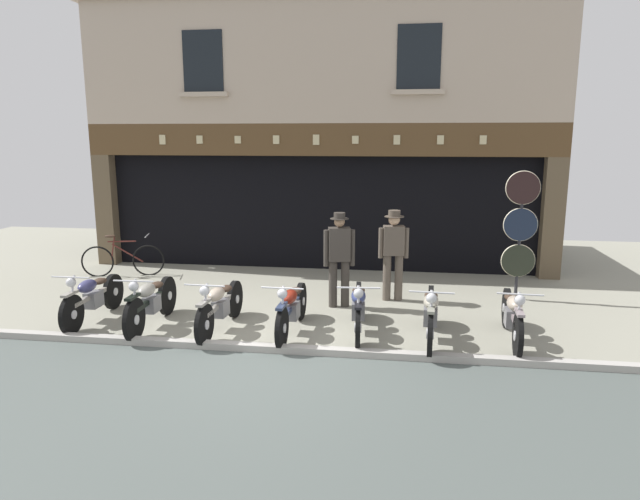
{
  "coord_description": "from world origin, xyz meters",
  "views": [
    {
      "loc": [
        1.91,
        -7.38,
        3.02
      ],
      "look_at": [
        0.43,
        2.68,
        0.97
      ],
      "focal_mm": 31.78,
      "sensor_mm": 36.0,
      "label": 1
    }
  ],
  "objects_px": {
    "motorcycle_center_right": "(358,307)",
    "advert_board_near": "(230,190)",
    "motorcycle_center_left": "(220,305)",
    "motorcycle_far_left": "(93,297)",
    "salesman_left": "(339,255)",
    "motorcycle_right": "(431,313)",
    "motorcycle_far_right": "(512,315)",
    "motorcycle_center": "(292,307)",
    "tyre_sign_pole": "(520,226)",
    "shopkeeper_center": "(393,250)",
    "leaning_bicycle": "(123,259)",
    "motorcycle_left": "(151,301)"
  },
  "relations": [
    {
      "from": "tyre_sign_pole",
      "to": "motorcycle_center",
      "type": "bearing_deg",
      "value": -147.27
    },
    {
      "from": "motorcycle_center_right",
      "to": "advert_board_near",
      "type": "height_order",
      "value": "advert_board_near"
    },
    {
      "from": "motorcycle_far_left",
      "to": "motorcycle_center",
      "type": "distance_m",
      "value": 3.38
    },
    {
      "from": "motorcycle_center",
      "to": "motorcycle_left",
      "type": "bearing_deg",
      "value": 2.13
    },
    {
      "from": "motorcycle_far_left",
      "to": "tyre_sign_pole",
      "type": "bearing_deg",
      "value": -163.1
    },
    {
      "from": "shopkeeper_center",
      "to": "motorcycle_right",
      "type": "bearing_deg",
      "value": 97.72
    },
    {
      "from": "motorcycle_center_left",
      "to": "motorcycle_far_left",
      "type": "bearing_deg",
      "value": -1.86
    },
    {
      "from": "motorcycle_left",
      "to": "tyre_sign_pole",
      "type": "xyz_separation_m",
      "value": [
        6.1,
        2.49,
        0.97
      ]
    },
    {
      "from": "motorcycle_right",
      "to": "motorcycle_far_right",
      "type": "height_order",
      "value": "motorcycle_right"
    },
    {
      "from": "motorcycle_center_left",
      "to": "advert_board_near",
      "type": "height_order",
      "value": "advert_board_near"
    },
    {
      "from": "motorcycle_left",
      "to": "motorcycle_right",
      "type": "bearing_deg",
      "value": 178.36
    },
    {
      "from": "motorcycle_center_right",
      "to": "advert_board_near",
      "type": "distance_m",
      "value": 5.68
    },
    {
      "from": "motorcycle_left",
      "to": "salesman_left",
      "type": "height_order",
      "value": "salesman_left"
    },
    {
      "from": "motorcycle_far_right",
      "to": "leaning_bicycle",
      "type": "xyz_separation_m",
      "value": [
        -7.72,
        3.01,
        -0.05
      ]
    },
    {
      "from": "motorcycle_far_left",
      "to": "shopkeeper_center",
      "type": "bearing_deg",
      "value": -159.27
    },
    {
      "from": "motorcycle_center",
      "to": "motorcycle_far_left",
      "type": "bearing_deg",
      "value": -0.83
    },
    {
      "from": "motorcycle_left",
      "to": "motorcycle_far_left",
      "type": "bearing_deg",
      "value": -9.96
    },
    {
      "from": "motorcycle_left",
      "to": "motorcycle_far_right",
      "type": "relative_size",
      "value": 1.01
    },
    {
      "from": "shopkeeper_center",
      "to": "leaning_bicycle",
      "type": "height_order",
      "value": "shopkeeper_center"
    },
    {
      "from": "motorcycle_far_left",
      "to": "motorcycle_right",
      "type": "relative_size",
      "value": 0.98
    },
    {
      "from": "motorcycle_center_right",
      "to": "advert_board_near",
      "type": "bearing_deg",
      "value": -56.46
    },
    {
      "from": "tyre_sign_pole",
      "to": "motorcycle_left",
      "type": "bearing_deg",
      "value": -157.79
    },
    {
      "from": "motorcycle_center_left",
      "to": "tyre_sign_pole",
      "type": "height_order",
      "value": "tyre_sign_pole"
    },
    {
      "from": "motorcycle_far_left",
      "to": "motorcycle_left",
      "type": "relative_size",
      "value": 0.99
    },
    {
      "from": "motorcycle_far_left",
      "to": "salesman_left",
      "type": "xyz_separation_m",
      "value": [
        3.95,
        1.39,
        0.53
      ]
    },
    {
      "from": "motorcycle_left",
      "to": "motorcycle_center_left",
      "type": "relative_size",
      "value": 1.0
    },
    {
      "from": "motorcycle_center_left",
      "to": "motorcycle_center_right",
      "type": "xyz_separation_m",
      "value": [
        2.17,
        0.19,
        0.0
      ]
    },
    {
      "from": "motorcycle_center",
      "to": "motorcycle_center_right",
      "type": "xyz_separation_m",
      "value": [
        1.02,
        0.15,
        0.0
      ]
    },
    {
      "from": "motorcycle_right",
      "to": "motorcycle_left",
      "type": "bearing_deg",
      "value": 2.94
    },
    {
      "from": "motorcycle_far_right",
      "to": "tyre_sign_pole",
      "type": "relative_size",
      "value": 0.82
    },
    {
      "from": "shopkeeper_center",
      "to": "tyre_sign_pole",
      "type": "height_order",
      "value": "tyre_sign_pole"
    },
    {
      "from": "motorcycle_far_right",
      "to": "advert_board_near",
      "type": "xyz_separation_m",
      "value": [
        -5.66,
        4.41,
        1.36
      ]
    },
    {
      "from": "motorcycle_right",
      "to": "leaning_bicycle",
      "type": "relative_size",
      "value": 1.16
    },
    {
      "from": "motorcycle_center_left",
      "to": "motorcycle_left",
      "type": "bearing_deg",
      "value": 2.13
    },
    {
      "from": "motorcycle_left",
      "to": "advert_board_near",
      "type": "bearing_deg",
      "value": -91.13
    },
    {
      "from": "motorcycle_far_left",
      "to": "motorcycle_left",
      "type": "xyz_separation_m",
      "value": [
        1.09,
        -0.16,
        0.01
      ]
    },
    {
      "from": "motorcycle_far_left",
      "to": "motorcycle_center_right",
      "type": "bearing_deg",
      "value": 179.38
    },
    {
      "from": "motorcycle_center",
      "to": "motorcycle_center_left",
      "type": "bearing_deg",
      "value": 3.11
    },
    {
      "from": "motorcycle_right",
      "to": "leaning_bicycle",
      "type": "bearing_deg",
      "value": -23.01
    },
    {
      "from": "shopkeeper_center",
      "to": "motorcycle_far_left",
      "type": "bearing_deg",
      "value": 13.52
    },
    {
      "from": "salesman_left",
      "to": "leaning_bicycle",
      "type": "height_order",
      "value": "salesman_left"
    },
    {
      "from": "motorcycle_center_left",
      "to": "motorcycle_right",
      "type": "bearing_deg",
      "value": -177.6
    },
    {
      "from": "motorcycle_far_right",
      "to": "motorcycle_center_left",
      "type": "bearing_deg",
      "value": 5.11
    },
    {
      "from": "motorcycle_far_left",
      "to": "leaning_bicycle",
      "type": "relative_size",
      "value": 1.14
    },
    {
      "from": "motorcycle_far_left",
      "to": "salesman_left",
      "type": "relative_size",
      "value": 1.15
    },
    {
      "from": "motorcycle_right",
      "to": "tyre_sign_pole",
      "type": "bearing_deg",
      "value": -121.69
    },
    {
      "from": "motorcycle_far_right",
      "to": "leaning_bicycle",
      "type": "relative_size",
      "value": 1.14
    },
    {
      "from": "motorcycle_center_left",
      "to": "salesman_left",
      "type": "relative_size",
      "value": 1.16
    },
    {
      "from": "motorcycle_center",
      "to": "tyre_sign_pole",
      "type": "height_order",
      "value": "tyre_sign_pole"
    },
    {
      "from": "advert_board_near",
      "to": "motorcycle_far_left",
      "type": "bearing_deg",
      "value": -103.3
    }
  ]
}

